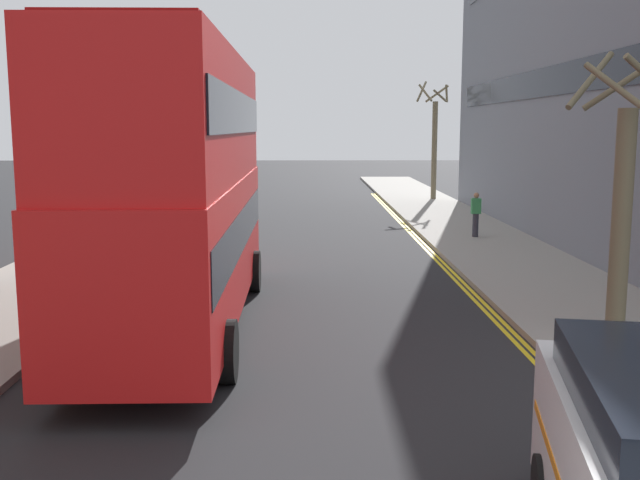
% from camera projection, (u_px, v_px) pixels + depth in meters
% --- Properties ---
extents(sidewalk_right, '(4.00, 80.00, 0.14)m').
position_uv_depth(sidewalk_right, '(532.00, 274.00, 20.45)').
color(sidewalk_right, gray).
rests_on(sidewalk_right, ground).
extents(sidewalk_left, '(4.00, 80.00, 0.14)m').
position_uv_depth(sidewalk_left, '(63.00, 275.00, 20.24)').
color(sidewalk_left, gray).
rests_on(sidewalk_left, ground).
extents(kerb_line_outer, '(0.10, 56.00, 0.01)m').
position_uv_depth(kerb_line_outer, '(473.00, 292.00, 18.45)').
color(kerb_line_outer, yellow).
rests_on(kerb_line_outer, ground).
extents(kerb_line_inner, '(0.10, 56.00, 0.01)m').
position_uv_depth(kerb_line_inner, '(467.00, 292.00, 18.44)').
color(kerb_line_inner, yellow).
rests_on(kerb_line_inner, ground).
extents(double_decker_bus_away, '(2.86, 10.83, 5.64)m').
position_uv_depth(double_decker_bus_away, '(179.00, 181.00, 14.76)').
color(double_decker_bus_away, red).
rests_on(double_decker_bus_away, ground).
extents(pedestrian_far, '(0.34, 0.22, 1.62)m').
position_uv_depth(pedestrian_far, '(476.00, 214.00, 26.81)').
color(pedestrian_far, '#2D2D38').
rests_on(pedestrian_far, sidewalk_right).
extents(street_tree_near, '(2.07, 2.01, 5.43)m').
position_uv_depth(street_tree_near, '(623.00, 200.00, 13.75)').
color(street_tree_near, '#6B6047').
rests_on(street_tree_near, sidewalk_right).
extents(street_tree_mid, '(1.96, 2.01, 6.55)m').
position_uv_depth(street_tree_mid, '(434.00, 140.00, 40.89)').
color(street_tree_mid, '#6B6047').
rests_on(street_tree_mid, sidewalk_right).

